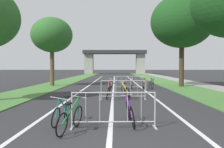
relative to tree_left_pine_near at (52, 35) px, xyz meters
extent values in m
cube|color=#477A38|center=(-0.18, 10.91, -4.72)|extent=(3.16, 68.98, 0.05)
cube|color=#477A38|center=(11.70, 10.91, -4.72)|extent=(3.16, 68.98, 0.05)
cube|color=gray|center=(14.38, 10.91, -4.71)|extent=(2.21, 68.98, 0.08)
cube|color=silver|center=(5.76, 2.64, -4.74)|extent=(0.14, 39.90, 0.01)
cube|color=silver|center=(8.15, 2.64, -4.74)|extent=(0.14, 39.90, 0.01)
cube|color=silver|center=(3.36, 2.64, -4.74)|extent=(0.14, 39.90, 0.01)
cube|color=#2D2D30|center=(5.76, 39.70, 1.11)|extent=(16.92, 4.11, 0.89)
cube|color=#9E9B93|center=(-1.23, 39.70, -2.04)|extent=(2.27, 2.40, 5.41)
cube|color=#9E9B93|center=(12.75, 39.70, -2.04)|extent=(2.27, 2.40, 5.41)
cylinder|color=brown|center=(0.00, 0.00, -3.07)|extent=(0.39, 0.39, 3.35)
ellipsoid|color=#2D6628|center=(0.00, 0.00, 0.03)|extent=(3.82, 3.82, 3.24)
cylinder|color=#3D2D1E|center=(11.84, -0.70, -2.86)|extent=(0.43, 0.43, 3.77)
ellipsoid|color=#194719|center=(11.84, -0.70, 1.10)|extent=(5.54, 5.54, 4.71)
cylinder|color=#ADADB2|center=(4.65, -14.35, -4.22)|extent=(0.04, 0.04, 1.05)
cube|color=#ADADB2|center=(4.65, -14.35, -4.73)|extent=(0.08, 0.44, 0.03)
cylinder|color=#ADADB2|center=(7.05, -14.26, -4.22)|extent=(0.04, 0.04, 1.05)
cube|color=#ADADB2|center=(7.05, -14.26, -4.73)|extent=(0.08, 0.44, 0.03)
cylinder|color=#ADADB2|center=(5.85, -14.31, -3.72)|extent=(2.41, 0.13, 0.04)
cylinder|color=#ADADB2|center=(5.85, -14.31, -4.57)|extent=(2.41, 0.13, 0.04)
cylinder|color=#ADADB2|center=(5.05, -14.34, -4.13)|extent=(0.02, 0.02, 0.87)
cylinder|color=#ADADB2|center=(5.45, -14.32, -4.13)|extent=(0.02, 0.02, 0.87)
cylinder|color=#ADADB2|center=(5.85, -14.31, -4.13)|extent=(0.02, 0.02, 0.87)
cylinder|color=#ADADB2|center=(6.25, -14.29, -4.13)|extent=(0.02, 0.02, 0.87)
cylinder|color=#ADADB2|center=(6.65, -14.28, -4.13)|extent=(0.02, 0.02, 0.87)
cylinder|color=#ADADB2|center=(5.13, -8.63, -4.22)|extent=(0.04, 0.04, 1.05)
cube|color=#ADADB2|center=(5.13, -8.63, -4.73)|extent=(0.08, 0.44, 0.03)
cylinder|color=#ADADB2|center=(7.54, -8.54, -4.22)|extent=(0.04, 0.04, 1.05)
cube|color=#ADADB2|center=(7.54, -8.54, -4.73)|extent=(0.08, 0.44, 0.03)
cylinder|color=#ADADB2|center=(6.33, -8.59, -3.72)|extent=(2.41, 0.13, 0.04)
cylinder|color=#ADADB2|center=(6.33, -8.59, -4.57)|extent=(2.41, 0.13, 0.04)
cylinder|color=#ADADB2|center=(5.53, -8.62, -4.13)|extent=(0.02, 0.02, 0.87)
cylinder|color=#ADADB2|center=(5.93, -8.60, -4.13)|extent=(0.02, 0.02, 0.87)
cylinder|color=#ADADB2|center=(6.33, -8.59, -4.13)|extent=(0.02, 0.02, 0.87)
cylinder|color=#ADADB2|center=(6.73, -8.57, -4.13)|extent=(0.02, 0.02, 0.87)
cylinder|color=#ADADB2|center=(7.13, -8.56, -4.13)|extent=(0.02, 0.02, 0.87)
cylinder|color=#ADADB2|center=(5.97, -2.83, -4.22)|extent=(0.04, 0.04, 1.05)
cube|color=#ADADB2|center=(5.97, -2.83, -4.73)|extent=(0.08, 0.44, 0.03)
cylinder|color=#ADADB2|center=(8.38, -2.91, -4.22)|extent=(0.04, 0.04, 1.05)
cube|color=#ADADB2|center=(8.38, -2.91, -4.73)|extent=(0.08, 0.44, 0.03)
cylinder|color=#ADADB2|center=(7.17, -2.87, -3.72)|extent=(2.41, 0.12, 0.04)
cylinder|color=#ADADB2|center=(7.17, -2.87, -4.57)|extent=(2.41, 0.12, 0.04)
cylinder|color=#ADADB2|center=(6.37, -2.84, -4.13)|extent=(0.02, 0.02, 0.87)
cylinder|color=#ADADB2|center=(6.77, -2.85, -4.13)|extent=(0.02, 0.02, 0.87)
cylinder|color=#ADADB2|center=(7.17, -2.87, -4.13)|extent=(0.02, 0.02, 0.87)
cylinder|color=#ADADB2|center=(7.57, -2.88, -4.13)|extent=(0.02, 0.02, 0.87)
cylinder|color=#ADADB2|center=(7.97, -2.89, -4.13)|extent=(0.02, 0.02, 0.87)
torus|color=black|center=(8.08, -3.87, -4.43)|extent=(0.13, 0.64, 0.64)
torus|color=black|center=(8.13, -2.91, -4.43)|extent=(0.13, 0.64, 0.64)
cylinder|color=orange|center=(8.13, -3.41, -4.15)|extent=(0.14, 0.93, 0.58)
cylinder|color=orange|center=(8.12, -3.60, -4.17)|extent=(0.10, 0.12, 0.61)
cylinder|color=orange|center=(8.09, -3.71, -4.45)|extent=(0.04, 0.31, 0.08)
cylinder|color=orange|center=(8.15, -2.93, -4.15)|extent=(0.09, 0.10, 0.55)
cube|color=black|center=(8.15, -3.63, -3.87)|extent=(0.12, 0.24, 0.06)
cylinder|color=#99999E|center=(8.18, -2.96, -3.88)|extent=(0.51, 0.05, 0.07)
torus|color=black|center=(4.55, -15.17, -4.43)|extent=(0.25, 0.64, 0.63)
torus|color=black|center=(4.79, -14.18, -4.43)|extent=(0.25, 0.64, 0.63)
cylinder|color=#1E7238|center=(4.70, -14.70, -4.14)|extent=(0.34, 0.96, 0.62)
cylinder|color=#1E7238|center=(4.65, -14.89, -4.21)|extent=(0.09, 0.13, 0.55)
cylinder|color=#1E7238|center=(4.59, -15.01, -4.45)|extent=(0.10, 0.33, 0.07)
cylinder|color=#1E7238|center=(4.82, -14.21, -4.14)|extent=(0.10, 0.11, 0.59)
cube|color=black|center=(4.67, -14.93, -3.93)|extent=(0.16, 0.26, 0.06)
cylinder|color=#99999E|center=(4.84, -14.24, -3.85)|extent=(0.46, 0.14, 0.08)
torus|color=black|center=(5.56, -7.59, -4.40)|extent=(0.21, 0.71, 0.70)
torus|color=black|center=(5.49, -8.62, -4.40)|extent=(0.21, 0.71, 0.70)
cylinder|color=red|center=(5.58, -8.09, -4.09)|extent=(0.09, 1.01, 0.64)
cylinder|color=red|center=(5.59, -7.89, -4.11)|extent=(0.17, 0.11, 0.68)
cylinder|color=red|center=(5.54, -7.76, -4.42)|extent=(0.06, 0.34, 0.08)
cylinder|color=red|center=(5.55, -8.60, -4.09)|extent=(0.15, 0.08, 0.62)
cube|color=black|center=(5.66, -7.86, -3.77)|extent=(0.12, 0.25, 0.07)
cylinder|color=#99999E|center=(5.61, -8.58, -3.79)|extent=(0.47, 0.06, 0.11)
torus|color=black|center=(7.21, -1.79, -4.42)|extent=(0.12, 0.66, 0.66)
torus|color=black|center=(7.24, -2.86, -4.42)|extent=(0.12, 0.66, 0.66)
cylinder|color=silver|center=(7.25, -2.30, -4.10)|extent=(0.12, 1.04, 0.67)
cylinder|color=silver|center=(7.24, -2.09, -4.17)|extent=(0.10, 0.13, 0.61)
cylinder|color=silver|center=(7.22, -1.96, -4.44)|extent=(0.03, 0.35, 0.08)
cylinder|color=silver|center=(7.27, -2.83, -4.10)|extent=(0.10, 0.10, 0.64)
cube|color=black|center=(7.27, -2.05, -3.87)|extent=(0.11, 0.24, 0.06)
cylinder|color=#99999E|center=(7.29, -2.81, -3.78)|extent=(0.48, 0.04, 0.07)
torus|color=black|center=(5.64, -1.90, -4.42)|extent=(0.21, 0.65, 0.65)
torus|color=black|center=(5.47, -2.95, -4.42)|extent=(0.21, 0.65, 0.65)
cylinder|color=#B7B7BC|center=(5.58, -2.41, -4.15)|extent=(0.15, 1.03, 0.58)
cylinder|color=#B7B7BC|center=(5.61, -2.20, -4.20)|extent=(0.12, 0.12, 0.56)
cylinder|color=#B7B7BC|center=(5.61, -2.07, -4.45)|extent=(0.09, 0.34, 0.08)
cylinder|color=#B7B7BC|center=(5.50, -2.93, -4.15)|extent=(0.11, 0.08, 0.55)
cube|color=black|center=(5.64, -2.17, -3.92)|extent=(0.14, 0.25, 0.06)
cylinder|color=#99999E|center=(5.53, -2.91, -3.88)|extent=(0.48, 0.11, 0.08)
torus|color=black|center=(6.39, -14.40, -4.42)|extent=(0.18, 0.66, 0.65)
torus|color=black|center=(6.33, -13.39, -4.42)|extent=(0.18, 0.66, 0.65)
cylinder|color=#662884|center=(6.32, -13.92, -4.16)|extent=(0.18, 0.98, 0.56)
cylinder|color=#662884|center=(6.33, -14.11, -4.15)|extent=(0.14, 0.13, 0.64)
cylinder|color=#662884|center=(6.38, -14.24, -4.44)|extent=(0.04, 0.33, 0.08)
cylinder|color=#662884|center=(6.29, -13.42, -4.16)|extent=(0.12, 0.10, 0.53)
cube|color=black|center=(6.28, -14.15, -3.83)|extent=(0.12, 0.25, 0.06)
cylinder|color=#99999E|center=(6.25, -13.45, -3.90)|extent=(0.44, 0.05, 0.09)
torus|color=black|center=(6.60, -8.58, -4.40)|extent=(0.32, 0.71, 0.68)
torus|color=black|center=(6.39, -7.60, -4.40)|extent=(0.32, 0.71, 0.68)
cylinder|color=gold|center=(6.45, -8.13, -4.12)|extent=(0.36, 0.94, 0.60)
cylinder|color=gold|center=(6.50, -8.31, -4.16)|extent=(0.15, 0.14, 0.59)
cylinder|color=gold|center=(6.57, -8.42, -4.43)|extent=(0.09, 0.32, 0.08)
cylinder|color=gold|center=(6.34, -7.64, -4.12)|extent=(0.14, 0.12, 0.57)
cube|color=black|center=(6.45, -8.36, -3.87)|extent=(0.16, 0.26, 0.07)
cylinder|color=#99999E|center=(6.29, -7.68, -3.84)|extent=(0.48, 0.13, 0.12)
torus|color=black|center=(8.83, -1.80, -4.45)|extent=(0.20, 0.61, 0.60)
torus|color=black|center=(8.91, -2.75, -4.45)|extent=(0.20, 0.61, 0.60)
cylinder|color=black|center=(8.92, -2.25, -4.17)|extent=(0.22, 0.92, 0.59)
cylinder|color=black|center=(8.90, -2.07, -4.20)|extent=(0.15, 0.13, 0.58)
cylinder|color=black|center=(8.84, -1.95, -4.47)|extent=(0.05, 0.31, 0.07)
cylinder|color=black|center=(8.96, -2.72, -4.17)|extent=(0.14, 0.10, 0.56)
cube|color=black|center=(8.95, -2.03, -3.92)|extent=(0.13, 0.25, 0.07)
cylinder|color=#99999E|center=(9.01, -2.69, -3.89)|extent=(0.54, 0.07, 0.13)
torus|color=black|center=(4.30, -13.33, -4.44)|extent=(0.20, 0.62, 0.61)
torus|color=black|center=(4.17, -14.32, -4.44)|extent=(0.20, 0.62, 0.61)
cylinder|color=#197A7F|center=(4.28, -13.80, -4.16)|extent=(0.08, 0.97, 0.59)
cylinder|color=#197A7F|center=(4.30, -13.61, -4.21)|extent=(0.14, 0.11, 0.57)
cylinder|color=#197A7F|center=(4.28, -13.49, -4.46)|extent=(0.08, 0.32, 0.07)
cylinder|color=#197A7F|center=(4.22, -14.30, -4.16)|extent=(0.13, 0.08, 0.56)
cube|color=black|center=(4.35, -13.58, -3.93)|extent=(0.14, 0.25, 0.06)
cylinder|color=#99999E|center=(4.26, -14.28, -3.89)|extent=(0.54, 0.10, 0.11)
camera|label=1|loc=(5.89, -20.70, -2.98)|focal=35.68mm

